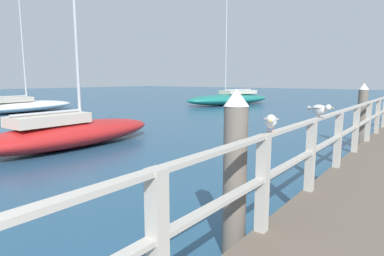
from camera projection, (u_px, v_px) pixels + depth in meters
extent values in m
cube|color=#B2ADA3|center=(158.00, 245.00, 2.19)|extent=(0.12, 0.12, 1.09)
cube|color=#B2ADA3|center=(263.00, 184.00, 3.49)|extent=(0.12, 0.12, 1.09)
cube|color=#B2ADA3|center=(310.00, 155.00, 4.79)|extent=(0.12, 0.12, 1.09)
cube|color=#B2ADA3|center=(338.00, 139.00, 6.09)|extent=(0.12, 0.12, 1.09)
cube|color=#B2ADA3|center=(356.00, 129.00, 7.39)|extent=(0.12, 0.12, 1.09)
cube|color=#B2ADA3|center=(368.00, 122.00, 8.69)|extent=(0.12, 0.12, 1.09)
cube|color=#B2ADA3|center=(377.00, 116.00, 9.99)|extent=(0.12, 0.12, 1.09)
cube|color=#B2ADA3|center=(370.00, 102.00, 8.62)|extent=(0.10, 19.90, 0.04)
cube|color=#B2ADA3|center=(368.00, 120.00, 8.69)|extent=(0.10, 19.90, 0.04)
cylinder|color=#6B6056|center=(235.00, 183.00, 3.78)|extent=(0.28, 0.28, 1.81)
cone|color=white|center=(236.00, 97.00, 3.63)|extent=(0.29, 0.29, 0.20)
cylinder|color=#6B6056|center=(362.00, 119.00, 9.94)|extent=(0.28, 0.28, 1.81)
cone|color=white|center=(364.00, 86.00, 9.79)|extent=(0.29, 0.29, 0.20)
ellipsoid|color=white|center=(271.00, 121.00, 3.52)|extent=(0.23, 0.31, 0.15)
sphere|color=white|center=(271.00, 119.00, 3.34)|extent=(0.09, 0.09, 0.09)
cone|color=gold|center=(271.00, 120.00, 3.28)|extent=(0.04, 0.06, 0.02)
cone|color=#939399|center=(271.00, 119.00, 3.68)|extent=(0.10, 0.10, 0.07)
ellipsoid|color=#939399|center=(271.00, 119.00, 3.51)|extent=(0.25, 0.28, 0.04)
cylinder|color=tan|center=(273.00, 130.00, 3.53)|extent=(0.01, 0.01, 0.05)
cylinder|color=tan|center=(268.00, 130.00, 3.55)|extent=(0.01, 0.01, 0.05)
ellipsoid|color=white|center=(319.00, 109.00, 4.92)|extent=(0.31, 0.24, 0.15)
sphere|color=white|center=(328.00, 107.00, 4.76)|extent=(0.09, 0.09, 0.09)
cone|color=gold|center=(332.00, 108.00, 4.70)|extent=(0.06, 0.04, 0.02)
cone|color=#939399|center=(311.00, 108.00, 5.07)|extent=(0.10, 0.10, 0.07)
ellipsoid|color=#939399|center=(319.00, 108.00, 4.92)|extent=(0.28, 0.26, 0.04)
cylinder|color=tan|center=(319.00, 116.00, 4.96)|extent=(0.01, 0.01, 0.05)
cylinder|color=tan|center=(317.00, 116.00, 4.94)|extent=(0.01, 0.01, 0.05)
ellipsoid|color=white|center=(22.00, 107.00, 21.06)|extent=(3.47, 7.70, 0.71)
cylinder|color=#B2B2B7|center=(22.00, 36.00, 20.70)|extent=(0.10, 0.10, 8.38)
cylinder|color=#B2B2B7|center=(7.00, 97.00, 20.16)|extent=(0.42, 2.59, 0.08)
cube|color=beige|center=(8.00, 100.00, 20.22)|extent=(1.75, 2.84, 0.30)
ellipsoid|color=red|center=(73.00, 134.00, 10.15)|extent=(2.03, 6.30, 0.79)
cylinder|color=#B2B2B7|center=(75.00, 11.00, 9.83)|extent=(0.10, 0.10, 6.82)
cylinder|color=#B2B2B7|center=(48.00, 113.00, 9.41)|extent=(0.14, 2.19, 0.08)
cube|color=beige|center=(49.00, 120.00, 9.47)|extent=(1.10, 2.28, 0.30)
ellipsoid|color=#197266|center=(229.00, 99.00, 27.22)|extent=(5.16, 8.99, 0.92)
cylinder|color=#B2B2B7|center=(226.00, 36.00, 26.20)|extent=(0.10, 0.10, 9.46)
cylinder|color=#B2B2B7|center=(238.00, 90.00, 27.71)|extent=(0.97, 2.88, 0.08)
cube|color=beige|center=(238.00, 92.00, 27.71)|extent=(2.38, 3.40, 0.30)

